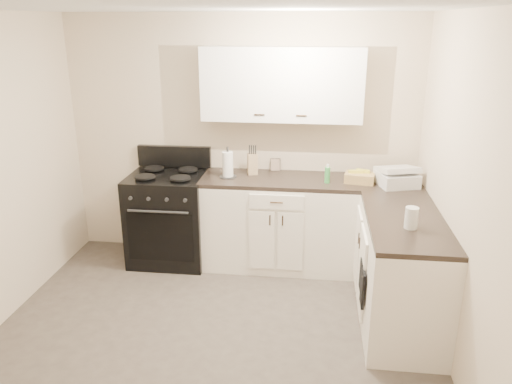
# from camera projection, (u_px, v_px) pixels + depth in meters

# --- Properties ---
(floor) EXTENTS (3.60, 3.60, 0.00)m
(floor) POSITION_uv_depth(u_px,v_px,m) (209.00, 348.00, 3.89)
(floor) COLOR #473F38
(floor) RESTS_ON ground
(ceiling) EXTENTS (3.60, 3.60, 0.00)m
(ceiling) POSITION_uv_depth(u_px,v_px,m) (196.00, 7.00, 3.07)
(ceiling) COLOR white
(ceiling) RESTS_ON wall_back
(wall_back) EXTENTS (3.60, 0.00, 3.60)m
(wall_back) POSITION_uv_depth(u_px,v_px,m) (241.00, 140.00, 5.17)
(wall_back) COLOR beige
(wall_back) RESTS_ON ground
(wall_right) EXTENTS (0.00, 3.60, 3.60)m
(wall_right) POSITION_uv_depth(u_px,v_px,m) (471.00, 208.00, 3.28)
(wall_right) COLOR beige
(wall_right) RESTS_ON ground
(wall_front) EXTENTS (3.60, 0.00, 3.60)m
(wall_front) POSITION_uv_depth(u_px,v_px,m) (93.00, 364.00, 1.79)
(wall_front) COLOR beige
(wall_front) RESTS_ON ground
(base_cabinets_back) EXTENTS (1.55, 0.60, 0.90)m
(base_cabinets_back) POSITION_uv_depth(u_px,v_px,m) (279.00, 224.00, 5.10)
(base_cabinets_back) COLOR white
(base_cabinets_back) RESTS_ON floor
(base_cabinets_right) EXTENTS (0.60, 1.90, 0.90)m
(base_cabinets_right) POSITION_uv_depth(u_px,v_px,m) (395.00, 258.00, 4.37)
(base_cabinets_right) COLOR white
(base_cabinets_right) RESTS_ON floor
(countertop_back) EXTENTS (1.55, 0.60, 0.04)m
(countertop_back) POSITION_uv_depth(u_px,v_px,m) (279.00, 180.00, 4.95)
(countertop_back) COLOR black
(countertop_back) RESTS_ON base_cabinets_back
(countertop_right) EXTENTS (0.60, 1.90, 0.04)m
(countertop_right) POSITION_uv_depth(u_px,v_px,m) (400.00, 208.00, 4.22)
(countertop_right) COLOR black
(countertop_right) RESTS_ON base_cabinets_right
(upper_cabinets) EXTENTS (1.55, 0.30, 0.70)m
(upper_cabinets) POSITION_uv_depth(u_px,v_px,m) (282.00, 84.00, 4.79)
(upper_cabinets) COLOR white
(upper_cabinets) RESTS_ON wall_back
(stove) EXTENTS (0.78, 0.67, 0.95)m
(stove) POSITION_uv_depth(u_px,v_px,m) (170.00, 219.00, 5.20)
(stove) COLOR black
(stove) RESTS_ON floor
(knife_block) EXTENTS (0.12, 0.11, 0.21)m
(knife_block) POSITION_uv_depth(u_px,v_px,m) (253.00, 164.00, 5.04)
(knife_block) COLOR tan
(knife_block) RESTS_ON countertop_back
(paper_towel) EXTENTS (0.13, 0.13, 0.26)m
(paper_towel) POSITION_uv_depth(u_px,v_px,m) (228.00, 165.00, 4.94)
(paper_towel) COLOR white
(paper_towel) RESTS_ON countertop_back
(soap_bottle) EXTENTS (0.06, 0.06, 0.16)m
(soap_bottle) POSITION_uv_depth(u_px,v_px,m) (327.00, 175.00, 4.78)
(soap_bottle) COLOR green
(soap_bottle) RESTS_ON countertop_back
(picture_frame) EXTENTS (0.11, 0.04, 0.13)m
(picture_frame) POSITION_uv_depth(u_px,v_px,m) (275.00, 165.00, 5.17)
(picture_frame) COLOR black
(picture_frame) RESTS_ON countertop_back
(wicker_basket) EXTENTS (0.30, 0.23, 0.09)m
(wicker_basket) POSITION_uv_depth(u_px,v_px,m) (360.00, 178.00, 4.80)
(wicker_basket) COLOR tan
(wicker_basket) RESTS_ON countertop_right
(countertop_grill) EXTENTS (0.42, 0.41, 0.13)m
(countertop_grill) POSITION_uv_depth(u_px,v_px,m) (397.00, 179.00, 4.71)
(countertop_grill) COLOR silver
(countertop_grill) RESTS_ON countertop_right
(glass_jar) EXTENTS (0.10, 0.10, 0.16)m
(glass_jar) POSITION_uv_depth(u_px,v_px,m) (411.00, 218.00, 3.73)
(glass_jar) COLOR silver
(glass_jar) RESTS_ON countertop_right
(oven_mitt_near) EXTENTS (0.02, 0.17, 0.29)m
(oven_mitt_near) POSITION_uv_depth(u_px,v_px,m) (363.00, 288.00, 3.90)
(oven_mitt_near) COLOR black
(oven_mitt_near) RESTS_ON base_cabinets_right
(oven_mitt_far) EXTENTS (0.02, 0.15, 0.25)m
(oven_mitt_far) POSITION_uv_depth(u_px,v_px,m) (361.00, 275.00, 4.03)
(oven_mitt_far) COLOR black
(oven_mitt_far) RESTS_ON base_cabinets_right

